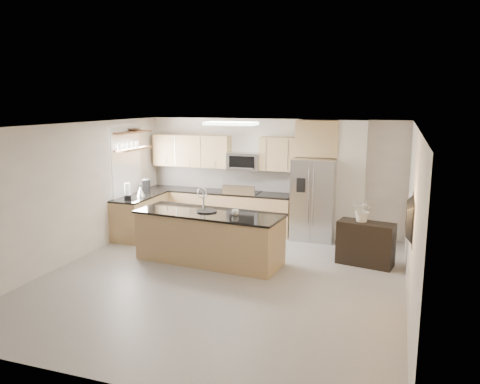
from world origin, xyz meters
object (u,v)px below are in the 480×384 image
(cup, at_px, (235,212))
(coffee_maker, at_px, (146,186))
(credenza, at_px, (366,244))
(television, at_px, (406,218))
(flower_vase, at_px, (364,204))
(island, at_px, (209,237))
(microwave, at_px, (244,161))
(platter, at_px, (206,211))
(kettle, at_px, (140,191))
(blender, at_px, (127,192))
(bowl, at_px, (134,129))
(range, at_px, (243,211))
(refrigerator, at_px, (314,199))

(cup, xyz_separation_m, coffee_maker, (-2.71, 1.53, 0.06))
(credenza, bearing_deg, cup, -148.85)
(television, bearing_deg, flower_vase, 22.39)
(flower_vase, bearing_deg, island, -163.95)
(credenza, bearing_deg, microwave, 162.70)
(coffee_maker, bearing_deg, flower_vase, -7.93)
(credenza, relative_size, cup, 7.71)
(platter, xyz_separation_m, flower_vase, (2.79, 0.76, 0.17))
(microwave, xyz_separation_m, flower_vase, (2.80, -1.53, -0.49))
(microwave, height_order, flower_vase, microwave)
(coffee_maker, xyz_separation_m, flower_vase, (4.90, -0.68, 0.07))
(kettle, distance_m, flower_vase, 4.84)
(blender, distance_m, bowl, 1.48)
(kettle, height_order, bowl, bowl)
(coffee_maker, height_order, television, television)
(range, xyz_separation_m, platter, (0.01, -2.17, 0.49))
(island, height_order, blender, island)
(range, xyz_separation_m, bowl, (-2.25, -0.87, 1.91))
(bowl, bearing_deg, island, -29.68)
(island, height_order, coffee_maker, island)
(credenza, bearing_deg, flower_vase, 173.55)
(island, distance_m, blender, 2.32)
(kettle, xyz_separation_m, bowl, (-0.23, 0.23, 1.35))
(range, relative_size, kettle, 4.51)
(cup, relative_size, platter, 0.34)
(credenza, xyz_separation_m, platter, (-2.86, -0.74, 0.56))
(cup, bearing_deg, flower_vase, 21.18)
(range, distance_m, television, 4.78)
(kettle, height_order, flower_vase, flower_vase)
(island, distance_m, kettle, 2.43)
(blender, relative_size, television, 0.34)
(microwave, height_order, television, microwave)
(range, bearing_deg, flower_vase, -26.66)
(microwave, relative_size, credenza, 0.75)
(refrigerator, xyz_separation_m, kettle, (-3.68, -1.05, 0.14))
(cup, relative_size, flower_vase, 0.20)
(bowl, distance_m, television, 6.27)
(microwave, distance_m, blender, 2.72)
(credenza, bearing_deg, kettle, -172.78)
(range, height_order, bowl, bowl)
(microwave, bearing_deg, island, -88.15)
(range, xyz_separation_m, flower_vase, (2.80, -1.41, 0.67))
(range, relative_size, refrigerator, 0.64)
(bowl, xyz_separation_m, television, (5.76, -2.25, -1.03))
(platter, relative_size, kettle, 1.53)
(television, bearing_deg, range, 48.36)
(cup, distance_m, kettle, 2.88)
(range, height_order, flower_vase, flower_vase)
(refrigerator, bearing_deg, island, -126.43)
(coffee_maker, distance_m, television, 6.10)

